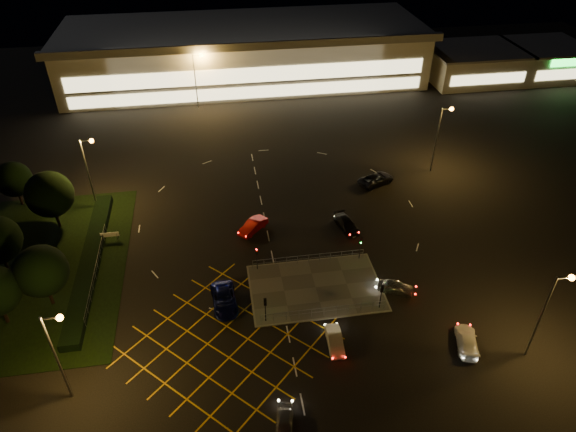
{
  "coord_description": "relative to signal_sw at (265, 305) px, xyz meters",
  "views": [
    {
      "loc": [
        -7.36,
        -41.96,
        39.51
      ],
      "look_at": [
        0.67,
        9.07,
        2.0
      ],
      "focal_mm": 32.0,
      "sensor_mm": 36.0,
      "label": 1
    }
  ],
  "objects": [
    {
      "name": "retail_unit_b",
      "position": [
        66.0,
        59.95,
        0.85
      ],
      "size": [
        14.8,
        14.8,
        6.35
      ],
      "color": "beige",
      "rests_on": "ground"
    },
    {
      "name": "signal_se",
      "position": [
        12.0,
        0.0,
        0.0
      ],
      "size": [
        0.28,
        0.3,
        3.15
      ],
      "rotation": [
        0.0,
        0.0,
        3.14
      ],
      "color": "black",
      "rests_on": "pedestrian_island"
    },
    {
      "name": "car_near_silver",
      "position": [
        0.12,
        -11.91,
        -1.75
      ],
      "size": [
        2.14,
        3.84,
        1.23
      ],
      "primitive_type": "imported",
      "rotation": [
        0.0,
        0.0,
        6.08
      ],
      "color": "silver",
      "rests_on": "ground"
    },
    {
      "name": "car_queue_white",
      "position": [
        6.24,
        -4.07,
        -1.71
      ],
      "size": [
        1.56,
        4.02,
        1.31
      ],
      "primitive_type": "imported",
      "rotation": [
        0.0,
        0.0,
        6.24
      ],
      "color": "silver",
      "rests_on": "ground"
    },
    {
      "name": "pedestrian_island",
      "position": [
        6.0,
        3.99,
        -2.31
      ],
      "size": [
        14.0,
        9.0,
        0.12
      ],
      "primitive_type": "cube",
      "color": "#4C4944",
      "rests_on": "ground"
    },
    {
      "name": "ground",
      "position": [
        4.0,
        5.99,
        -2.37
      ],
      "size": [
        180.0,
        180.0,
        0.0
      ],
      "primitive_type": "plane",
      "color": "black",
      "rests_on": "ground"
    },
    {
      "name": "tree_c",
      "position": [
        -24.0,
        19.99,
        2.59
      ],
      "size": [
        5.76,
        5.76,
        7.84
      ],
      "color": "black",
      "rests_on": "ground"
    },
    {
      "name": "streetlight_se",
      "position": [
        24.44,
        -8.01,
        4.2
      ],
      "size": [
        1.78,
        0.56,
        10.03
      ],
      "color": "slate",
      "rests_on": "ground"
    },
    {
      "name": "signal_ne",
      "position": [
        12.0,
        7.99,
        0.0
      ],
      "size": [
        0.28,
        0.3,
        3.15
      ],
      "color": "black",
      "rests_on": "pedestrian_island"
    },
    {
      "name": "tree_e",
      "position": [
        -22.0,
        5.99,
        2.28
      ],
      "size": [
        5.4,
        5.4,
        7.35
      ],
      "color": "black",
      "rests_on": "ground"
    },
    {
      "name": "signal_sw",
      "position": [
        0.0,
        0.0,
        0.0
      ],
      "size": [
        0.28,
        0.3,
        3.15
      ],
      "rotation": [
        0.0,
        0.0,
        3.14
      ],
      "color": "black",
      "rests_on": "pedestrian_island"
    },
    {
      "name": "streetlight_far_right",
      "position": [
        34.44,
        55.99,
        4.2
      ],
      "size": [
        1.78,
        0.56,
        10.03
      ],
      "color": "slate",
      "rests_on": "ground"
    },
    {
      "name": "retail_unit_a",
      "position": [
        50.0,
        59.97,
        0.85
      ],
      "size": [
        18.8,
        14.8,
        6.35
      ],
      "color": "beige",
      "rests_on": "ground"
    },
    {
      "name": "signal_nw",
      "position": [
        0.0,
        7.99,
        0.0
      ],
      "size": [
        0.28,
        0.3,
        3.15
      ],
      "color": "black",
      "rests_on": "pedestrian_island"
    },
    {
      "name": "car_circ_red",
      "position": [
        0.26,
        15.36,
        -1.64
      ],
      "size": [
        4.22,
        4.18,
        1.45
      ],
      "primitive_type": "imported",
      "rotation": [
        0.0,
        0.0,
        5.49
      ],
      "color": "#9A0B12",
      "rests_on": "ground"
    },
    {
      "name": "hedge",
      "position": [
        -19.0,
        11.99,
        -1.87
      ],
      "size": [
        2.0,
        26.0,
        1.0
      ],
      "primitive_type": "cube",
      "color": "black",
      "rests_on": "ground"
    },
    {
      "name": "streetlight_ne",
      "position": [
        28.44,
        25.99,
        4.2
      ],
      "size": [
        1.78,
        0.56,
        10.03
      ],
      "color": "slate",
      "rests_on": "ground"
    },
    {
      "name": "streetlight_sw",
      "position": [
        -17.56,
        -6.01,
        4.2
      ],
      "size": [
        1.78,
        0.56,
        10.03
      ],
      "color": "slate",
      "rests_on": "ground"
    },
    {
      "name": "car_left_blue",
      "position": [
        -4.02,
        3.04,
        -1.61
      ],
      "size": [
        2.91,
        5.64,
        1.52
      ],
      "primitive_type": "imported",
      "rotation": [
        0.0,
        0.0,
        0.07
      ],
      "color": "#0C124A",
      "rests_on": "ground"
    },
    {
      "name": "car_right_silver",
      "position": [
        14.48,
        2.16,
        -1.71
      ],
      "size": [
        4.14,
        3.0,
        1.31
      ],
      "primitive_type": "imported",
      "rotation": [
        0.0,
        0.0,
        1.15
      ],
      "color": "#A2A4A9",
      "rests_on": "ground"
    },
    {
      "name": "car_east_grey",
      "position": [
        18.77,
        23.66,
        -1.61
      ],
      "size": [
        5.97,
        4.52,
        1.51
      ],
      "primitive_type": "imported",
      "rotation": [
        0.0,
        0.0,
        2.0
      ],
      "color": "black",
      "rests_on": "ground"
    },
    {
      "name": "car_far_dkgrey",
      "position": [
        11.98,
        13.99,
        -1.7
      ],
      "size": [
        2.82,
        4.87,
        1.33
      ],
      "primitive_type": "imported",
      "rotation": [
        0.0,
        0.0,
        0.22
      ],
      "color": "black",
      "rests_on": "ground"
    },
    {
      "name": "car_approach_white",
      "position": [
        18.85,
        -6.08,
        -1.7
      ],
      "size": [
        3.15,
        4.97,
        1.34
      ],
      "primitive_type": "imported",
      "rotation": [
        0.0,
        0.0,
        2.84
      ],
      "color": "silver",
      "rests_on": "ground"
    },
    {
      "name": "tree_d",
      "position": [
        -30.0,
        25.99,
        1.65
      ],
      "size": [
        4.68,
        4.68,
        6.37
      ],
      "color": "black",
      "rests_on": "ground"
    },
    {
      "name": "grass_verge",
      "position": [
        -24.0,
        11.99,
        -2.33
      ],
      "size": [
        18.0,
        30.0,
        0.08
      ],
      "primitive_type": "cube",
      "color": "black",
      "rests_on": "ground"
    },
    {
      "name": "streetlight_nw",
      "position": [
        -19.56,
        23.99,
        4.2
      ],
      "size": [
        1.78,
        0.56,
        10.03
      ],
      "color": "slate",
      "rests_on": "ground"
    },
    {
      "name": "streetlight_far_left",
      "position": [
        -5.56,
        53.99,
        4.2
      ],
      "size": [
        1.78,
        0.56,
        10.03
      ],
      "color": "slate",
      "rests_on": "ground"
    },
    {
      "name": "supermarket",
      "position": [
        4.0,
        67.95,
        2.95
      ],
      "size": [
        72.0,
        26.5,
        10.5
      ],
      "color": "beige",
      "rests_on": "ground"
    }
  ]
}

